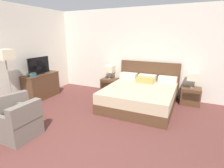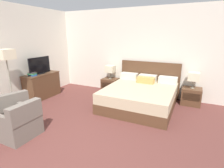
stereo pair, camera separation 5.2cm
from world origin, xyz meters
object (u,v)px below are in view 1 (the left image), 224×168
(book_small_top, at_px, (31,73))
(armchair_companion, at_px, (19,124))
(tv, at_px, (39,66))
(book_blue_cover, at_px, (31,74))
(armchair_by_window, at_px, (10,111))
(nightstand_left, at_px, (110,85))
(bed, at_px, (140,95))
(nightstand_right, at_px, (191,96))
(book_red_cover, at_px, (32,75))
(floor_lamp, at_px, (6,59))
(table_lamp_right, at_px, (193,76))
(table_lamp_left, at_px, (110,69))
(dresser, at_px, (41,85))

(book_small_top, distance_m, armchair_companion, 2.19)
(tv, bearing_deg, book_blue_cover, -91.29)
(book_small_top, distance_m, armchair_by_window, 1.54)
(armchair_companion, bearing_deg, nightstand_left, 83.29)
(bed, bearing_deg, nightstand_right, 28.76)
(nightstand_left, relative_size, nightstand_right, 1.00)
(book_red_cover, bearing_deg, nightstand_left, 44.60)
(book_blue_cover, bearing_deg, nightstand_left, 44.42)
(nightstand_left, xyz_separation_m, floor_lamp, (-1.67, -2.54, 1.15))
(table_lamp_right, distance_m, tv, 4.65)
(bed, height_order, tv, tv)
(nightstand_right, bearing_deg, tv, -162.02)
(book_small_top, bearing_deg, tv, 88.99)
(table_lamp_left, distance_m, armchair_companion, 3.40)
(table_lamp_right, bearing_deg, tv, -162.01)
(armchair_by_window, distance_m, floor_lamp, 1.32)
(bed, relative_size, nightstand_left, 3.90)
(table_lamp_left, bearing_deg, book_blue_cover, -135.55)
(bed, xyz_separation_m, book_blue_cover, (-3.10, -1.02, 0.54))
(nightstand_right, relative_size, armchair_companion, 0.70)
(nightstand_right, bearing_deg, armchair_by_window, -141.47)
(book_blue_cover, height_order, book_small_top, book_small_top)
(nightstand_left, height_order, floor_lamp, floor_lamp)
(table_lamp_left, bearing_deg, book_small_top, -135.53)
(table_lamp_right, distance_m, book_red_cover, 4.75)
(bed, bearing_deg, armchair_by_window, -137.08)
(bed, xyz_separation_m, dresser, (-3.10, -0.69, 0.10))
(tv, xyz_separation_m, book_blue_cover, (-0.01, -0.31, -0.20))
(nightstand_right, height_order, floor_lamp, floor_lamp)
(dresser, xyz_separation_m, armchair_companion, (1.38, -1.91, -0.12))
(nightstand_right, bearing_deg, book_blue_cover, -158.51)
(book_small_top, relative_size, armchair_companion, 0.25)
(armchair_companion, bearing_deg, dresser, 125.84)
(nightstand_right, xyz_separation_m, book_red_cover, (-4.42, -1.74, 0.56))
(tv, height_order, armchair_by_window, tv)
(bed, distance_m, nightstand_left, 1.51)
(nightstand_right, distance_m, book_red_cover, 4.78)
(armchair_companion, distance_m, floor_lamp, 1.87)
(tv, bearing_deg, book_red_cover, -89.33)
(book_blue_cover, bearing_deg, floor_lamp, -82.11)
(table_lamp_left, distance_m, book_blue_cover, 2.49)
(table_lamp_left, height_order, floor_lamp, floor_lamp)
(nightstand_left, distance_m, armchair_by_window, 3.21)
(bed, distance_m, dresser, 3.18)
(bed, xyz_separation_m, nightstand_right, (1.32, 0.73, -0.06))
(book_blue_cover, xyz_separation_m, book_small_top, (0.00, 0.00, 0.03))
(nightstand_right, relative_size, table_lamp_left, 1.15)
(nightstand_right, xyz_separation_m, dresser, (-4.42, -1.42, 0.16))
(bed, distance_m, table_lamp_right, 1.60)
(dresser, xyz_separation_m, armchair_by_window, (0.65, -1.59, -0.12))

